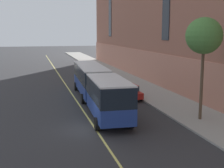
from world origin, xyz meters
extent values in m
plane|color=#303033|center=(0.00, 0.00, 0.00)|extent=(260.00, 260.00, 0.00)
cube|color=#9E9B93|center=(9.27, 3.00, 0.07)|extent=(5.02, 160.00, 0.15)
cube|color=navy|center=(1.95, 11.67, 1.24)|extent=(3.11, 11.25, 1.24)
cube|color=black|center=(1.95, 11.67, 2.63)|extent=(3.12, 11.25, 1.52)
cube|color=white|center=(1.95, 11.67, 3.45)|extent=(3.13, 11.25, 0.12)
cube|color=#19232D|center=(2.20, 17.27, 2.47)|extent=(2.39, 0.19, 1.14)
cube|color=orange|center=(2.21, 17.28, 3.21)|extent=(1.82, 0.14, 0.28)
cube|color=black|center=(2.21, 17.29, 0.72)|extent=(2.55, 0.24, 0.24)
cube|color=white|center=(1.30, 17.33, 0.97)|extent=(0.28, 0.07, 0.18)
cube|color=white|center=(3.11, 17.24, 0.97)|extent=(0.28, 0.07, 0.18)
cylinder|color=#595651|center=(1.67, 5.61, 2.00)|extent=(2.51, 1.11, 2.47)
cube|color=navy|center=(1.48, 1.50, 1.24)|extent=(2.93, 7.32, 1.24)
cube|color=black|center=(1.48, 1.50, 2.63)|extent=(2.94, 7.33, 1.52)
cube|color=white|center=(1.48, 1.50, 3.45)|extent=(2.95, 7.33, 0.12)
cylinder|color=black|center=(0.83, 15.63, 0.50)|extent=(0.35, 1.01, 1.00)
cylinder|color=black|center=(3.43, 15.51, 0.50)|extent=(0.35, 1.01, 1.00)
cylinder|color=black|center=(0.50, 8.39, 0.50)|extent=(0.35, 1.01, 1.00)
cylinder|color=black|center=(3.09, 8.27, 0.50)|extent=(0.35, 1.01, 1.00)
cylinder|color=black|center=(0.10, -0.42, 0.50)|extent=(0.35, 1.01, 1.00)
cylinder|color=black|center=(2.69, -0.54, 0.50)|extent=(0.35, 1.01, 1.00)
cube|color=#4C4C51|center=(5.43, 24.51, 0.64)|extent=(1.77, 4.48, 0.64)
cube|color=#232D38|center=(5.43, 24.29, 1.24)|extent=(1.55, 2.02, 0.56)
cube|color=#4C4C51|center=(5.43, 24.29, 1.54)|extent=(1.51, 1.93, 0.04)
cylinder|color=black|center=(4.58, 25.90, 0.32)|extent=(0.22, 0.64, 0.64)
cylinder|color=black|center=(6.30, 25.89, 0.32)|extent=(0.22, 0.64, 0.64)
cylinder|color=black|center=(4.57, 23.13, 0.32)|extent=(0.22, 0.64, 0.64)
cylinder|color=black|center=(6.29, 23.12, 0.32)|extent=(0.22, 0.64, 0.64)
cube|color=#B21E19|center=(5.68, 9.60, 0.64)|extent=(1.85, 4.78, 0.64)
cube|color=#232D38|center=(5.68, 9.36, 1.24)|extent=(1.62, 2.16, 0.56)
cube|color=#B21E19|center=(5.68, 9.36, 1.54)|extent=(1.58, 2.06, 0.04)
cylinder|color=black|center=(4.78, 11.07, 0.32)|extent=(0.23, 0.64, 0.64)
cylinder|color=black|center=(6.56, 11.09, 0.32)|extent=(0.23, 0.64, 0.64)
cylinder|color=black|center=(4.80, 8.11, 0.32)|extent=(0.23, 0.64, 0.64)
cylinder|color=black|center=(6.58, 8.13, 0.32)|extent=(0.23, 0.64, 0.64)
cylinder|color=brown|center=(8.77, -0.06, 3.12)|extent=(0.24, 0.24, 5.94)
sphere|color=#4C843D|center=(8.77, -0.06, 6.88)|extent=(2.88, 2.88, 2.88)
cube|color=#E0D66B|center=(0.06, 3.00, 0.00)|extent=(0.16, 140.00, 0.01)
camera|label=1|loc=(-4.41, -22.04, 7.26)|focal=50.00mm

